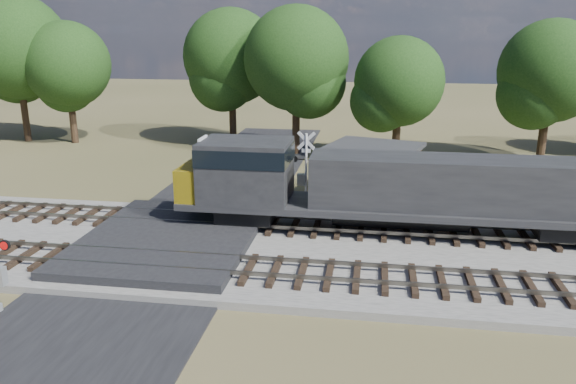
# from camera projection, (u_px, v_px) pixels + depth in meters

# --- Properties ---
(ground) EXTENTS (160.00, 160.00, 0.00)m
(ground) POSITION_uv_depth(u_px,v_px,m) (166.00, 252.00, 23.42)
(ground) COLOR #434525
(ground) RESTS_ON ground
(ballast_bed) EXTENTS (140.00, 10.00, 0.30)m
(ballast_bed) POSITION_uv_depth(u_px,v_px,m) (409.00, 259.00, 22.38)
(ballast_bed) COLOR gray
(ballast_bed) RESTS_ON ground
(road) EXTENTS (7.00, 60.00, 0.08)m
(road) POSITION_uv_depth(u_px,v_px,m) (166.00, 251.00, 23.41)
(road) COLOR black
(road) RESTS_ON ground
(crossing_panel) EXTENTS (7.00, 9.00, 0.62)m
(crossing_panel) POSITION_uv_depth(u_px,v_px,m) (170.00, 241.00, 23.81)
(crossing_panel) COLOR #262628
(crossing_panel) RESTS_ON ground
(track_near) EXTENTS (140.00, 2.60, 0.33)m
(track_near) POSITION_uv_depth(u_px,v_px,m) (226.00, 267.00, 20.95)
(track_near) COLOR black
(track_near) RESTS_ON ballast_bed
(track_far) EXTENTS (140.00, 2.60, 0.33)m
(track_far) POSITION_uv_depth(u_px,v_px,m) (254.00, 223.00, 25.69)
(track_far) COLOR black
(track_far) RESTS_ON ballast_bed
(crossing_signal_far) EXTENTS (1.58, 0.36, 3.91)m
(crossing_signal_far) POSITION_uv_depth(u_px,v_px,m) (304.00, 174.00, 29.50)
(crossing_signal_far) COLOR silver
(crossing_signal_far) RESTS_ON ground
(equipment_shed) EXTENTS (5.73, 5.73, 3.13)m
(equipment_shed) POSITION_uv_depth(u_px,v_px,m) (371.00, 175.00, 29.51)
(equipment_shed) COLOR #40231B
(equipment_shed) RESTS_ON ground
(treeline) EXTENTS (82.43, 11.64, 11.74)m
(treeline) POSITION_uv_depth(u_px,v_px,m) (316.00, 61.00, 40.50)
(treeline) COLOR black
(treeline) RESTS_ON ground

